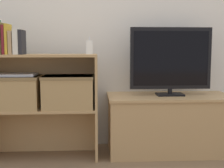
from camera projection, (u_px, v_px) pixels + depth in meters
name	position (u px, v px, depth m)	size (l,w,h in m)	color
ground_plane	(113.00, 162.00, 2.38)	(16.00, 16.00, 0.00)	brown
wall_back	(110.00, 10.00, 2.73)	(10.00, 0.05, 2.40)	silver
tv_stand	(169.00, 124.00, 2.61)	(1.03, 0.48, 0.48)	tan
tv	(171.00, 60.00, 2.54)	(0.66, 0.14, 0.56)	black
bookshelf_lower_tier	(44.00, 123.00, 2.53)	(0.87, 0.32, 0.40)	tan
bookshelf_upper_tier	(43.00, 73.00, 2.48)	(0.87, 0.32, 0.42)	tan
book_olive	(1.00, 39.00, 2.32)	(0.03, 0.15, 0.23)	olive
book_maroon	(5.00, 40.00, 2.33)	(0.02, 0.14, 0.22)	maroon
book_mustard	(8.00, 39.00, 2.33)	(0.02, 0.15, 0.22)	gold
book_tan	(12.00, 43.00, 2.33)	(0.03, 0.15, 0.17)	tan
book_ivory	(17.00, 42.00, 2.33)	(0.04, 0.15, 0.18)	silver
book_charcoal	(22.00, 42.00, 2.34)	(0.03, 0.16, 0.18)	#232328
baby_monitor	(89.00, 47.00, 2.42)	(0.05, 0.04, 0.14)	white
storage_basket_left	(15.00, 91.00, 2.41)	(0.39, 0.28, 0.25)	tan
storage_basket_right	(68.00, 90.00, 2.44)	(0.39, 0.28, 0.25)	tan
laptop	(14.00, 75.00, 2.40)	(0.34, 0.22, 0.02)	#BCBCC1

